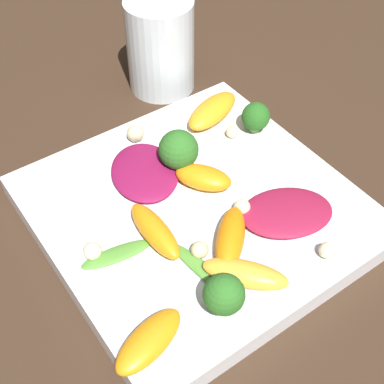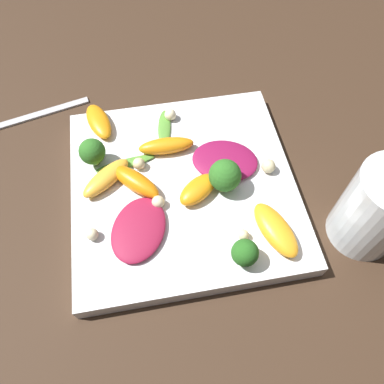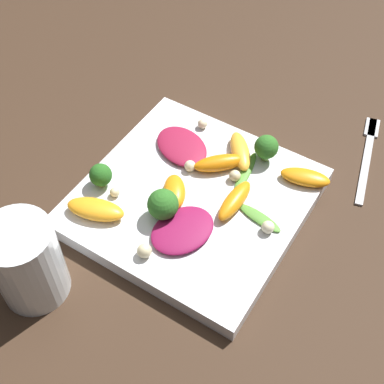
# 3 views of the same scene
# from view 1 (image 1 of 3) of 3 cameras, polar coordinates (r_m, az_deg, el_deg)

# --- Properties ---
(ground_plane) EXTENTS (2.40, 2.40, 0.00)m
(ground_plane) POSITION_cam_1_polar(r_m,az_deg,el_deg) (0.54, 0.45, -2.84)
(ground_plane) COLOR #382619
(plate) EXTENTS (0.29, 0.29, 0.02)m
(plate) POSITION_cam_1_polar(r_m,az_deg,el_deg) (0.53, 0.46, -2.00)
(plate) COLOR white
(plate) RESTS_ON ground_plane
(drinking_glass) EXTENTS (0.08, 0.08, 0.12)m
(drinking_glass) POSITION_cam_1_polar(r_m,az_deg,el_deg) (0.68, -3.39, 15.31)
(drinking_glass) COLOR white
(drinking_glass) RESTS_ON ground_plane
(radicchio_leaf_0) EXTENTS (0.09, 0.11, 0.01)m
(radicchio_leaf_0) POSITION_cam_1_polar(r_m,az_deg,el_deg) (0.51, 10.07, -2.15)
(radicchio_leaf_0) COLOR maroon
(radicchio_leaf_0) RESTS_ON plate
(radicchio_leaf_1) EXTENTS (0.10, 0.09, 0.01)m
(radicchio_leaf_1) POSITION_cam_1_polar(r_m,az_deg,el_deg) (0.54, -5.07, 2.14)
(radicchio_leaf_1) COLOR maroon
(radicchio_leaf_1) RESTS_ON plate
(orange_segment_0) EXTENTS (0.06, 0.08, 0.02)m
(orange_segment_0) POSITION_cam_1_polar(r_m,az_deg,el_deg) (0.61, 2.19, 8.67)
(orange_segment_0) COLOR orange
(orange_segment_0) RESTS_ON plate
(orange_segment_1) EXTENTS (0.08, 0.02, 0.02)m
(orange_segment_1) POSITION_cam_1_polar(r_m,az_deg,el_deg) (0.49, -3.98, -4.14)
(orange_segment_1) COLOR orange
(orange_segment_1) RESTS_ON plate
(orange_segment_2) EXTENTS (0.07, 0.07, 0.02)m
(orange_segment_2) POSITION_cam_1_polar(r_m,az_deg,el_deg) (0.46, 5.69, -8.68)
(orange_segment_2) COLOR #FCAD33
(orange_segment_2) RESTS_ON plate
(orange_segment_3) EXTENTS (0.07, 0.07, 0.02)m
(orange_segment_3) POSITION_cam_1_polar(r_m,az_deg,el_deg) (0.48, 4.13, -4.93)
(orange_segment_3) COLOR orange
(orange_segment_3) RESTS_ON plate
(orange_segment_4) EXTENTS (0.06, 0.06, 0.02)m
(orange_segment_4) POSITION_cam_1_polar(r_m,az_deg,el_deg) (0.53, 1.21, 1.55)
(orange_segment_4) COLOR orange
(orange_segment_4) RESTS_ON plate
(orange_segment_5) EXTENTS (0.05, 0.07, 0.02)m
(orange_segment_5) POSITION_cam_1_polar(r_m,az_deg,el_deg) (0.43, -4.62, -15.56)
(orange_segment_5) COLOR orange
(orange_segment_5) RESTS_ON plate
(broccoli_floret_0) EXTENTS (0.03, 0.03, 0.04)m
(broccoli_floret_0) POSITION_cam_1_polar(r_m,az_deg,el_deg) (0.43, 3.43, -10.89)
(broccoli_floret_0) COLOR #84AD5B
(broccoli_floret_0) RESTS_ON plate
(broccoli_floret_1) EXTENTS (0.03, 0.03, 0.04)m
(broccoli_floret_1) POSITION_cam_1_polar(r_m,az_deg,el_deg) (0.59, 6.82, 7.96)
(broccoli_floret_1) COLOR #84AD5B
(broccoli_floret_1) RESTS_ON plate
(broccoli_floret_2) EXTENTS (0.04, 0.04, 0.05)m
(broccoli_floret_2) POSITION_cam_1_polar(r_m,az_deg,el_deg) (0.54, -1.45, 4.48)
(broccoli_floret_2) COLOR #7A9E51
(broccoli_floret_2) RESTS_ON plate
(arugula_sprig_0) EXTENTS (0.08, 0.03, 0.01)m
(arugula_sprig_0) POSITION_cam_1_polar(r_m,az_deg,el_deg) (0.47, 1.36, -8.43)
(arugula_sprig_0) COLOR #518E33
(arugula_sprig_0) RESTS_ON plate
(arugula_sprig_1) EXTENTS (0.03, 0.07, 0.00)m
(arugula_sprig_1) POSITION_cam_1_polar(r_m,az_deg,el_deg) (0.48, -8.02, -6.60)
(arugula_sprig_1) COLOR #518E33
(arugula_sprig_1) RESTS_ON plate
(macadamia_nut_0) EXTENTS (0.02, 0.02, 0.02)m
(macadamia_nut_0) POSITION_cam_1_polar(r_m,az_deg,el_deg) (0.51, 5.36, -1.63)
(macadamia_nut_0) COLOR beige
(macadamia_nut_0) RESTS_ON plate
(macadamia_nut_1) EXTENTS (0.01, 0.01, 0.01)m
(macadamia_nut_1) POSITION_cam_1_polar(r_m,az_deg,el_deg) (0.59, 4.30, 6.42)
(macadamia_nut_1) COLOR beige
(macadamia_nut_1) RESTS_ON plate
(macadamia_nut_2) EXTENTS (0.02, 0.02, 0.02)m
(macadamia_nut_2) POSITION_cam_1_polar(r_m,az_deg,el_deg) (0.47, 0.83, -6.18)
(macadamia_nut_2) COLOR beige
(macadamia_nut_2) RESTS_ON plate
(macadamia_nut_3) EXTENTS (0.02, 0.02, 0.02)m
(macadamia_nut_3) POSITION_cam_1_polar(r_m,az_deg,el_deg) (0.48, -10.38, -6.49)
(macadamia_nut_3) COLOR beige
(macadamia_nut_3) RESTS_ON plate
(macadamia_nut_4) EXTENTS (0.01, 0.01, 0.01)m
(macadamia_nut_4) POSITION_cam_1_polar(r_m,az_deg,el_deg) (0.49, 14.19, -6.04)
(macadamia_nut_4) COLOR beige
(macadamia_nut_4) RESTS_ON plate
(macadamia_nut_5) EXTENTS (0.02, 0.02, 0.02)m
(macadamia_nut_5) POSITION_cam_1_polar(r_m,az_deg,el_deg) (0.59, -5.65, 6.43)
(macadamia_nut_5) COLOR beige
(macadamia_nut_5) RESTS_ON plate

